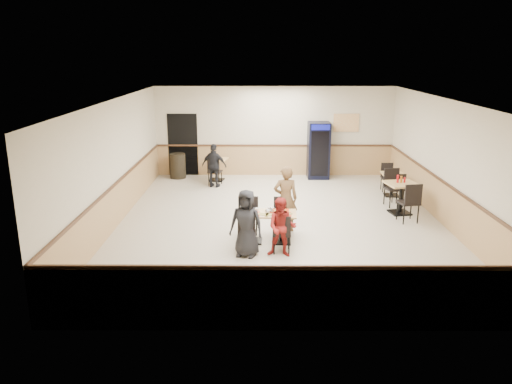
{
  "coord_description": "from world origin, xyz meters",
  "views": [
    {
      "loc": [
        -0.56,
        -11.71,
        4.07
      ],
      "look_at": [
        -0.6,
        -0.5,
        0.92
      ],
      "focal_mm": 35.0,
      "sensor_mm": 36.0,
      "label": 1
    }
  ],
  "objects_px": {
    "side_table_near": "(401,193)",
    "back_table": "(216,166)",
    "diner_woman_left": "(246,223)",
    "lone_diner": "(214,166)",
    "trash_bin": "(178,166)",
    "main_table": "(267,223)",
    "diner_woman_right": "(282,227)",
    "pepsi_cooler": "(318,150)",
    "side_table_far": "(392,181)",
    "diner_man_opposite": "(286,199)"
  },
  "relations": [
    {
      "from": "side_table_near",
      "to": "pepsi_cooler",
      "type": "height_order",
      "value": "pepsi_cooler"
    },
    {
      "from": "main_table",
      "to": "lone_diner",
      "type": "distance_m",
      "value": 4.96
    },
    {
      "from": "side_table_near",
      "to": "lone_diner",
      "type": "bearing_deg",
      "value": 152.45
    },
    {
      "from": "trash_bin",
      "to": "side_table_near",
      "type": "bearing_deg",
      "value": -30.82
    },
    {
      "from": "diner_woman_right",
      "to": "back_table",
      "type": "relative_size",
      "value": 1.58
    },
    {
      "from": "diner_man_opposite",
      "to": "trash_bin",
      "type": "relative_size",
      "value": 1.88
    },
    {
      "from": "diner_woman_left",
      "to": "diner_man_opposite",
      "type": "relative_size",
      "value": 0.91
    },
    {
      "from": "main_table",
      "to": "diner_man_opposite",
      "type": "relative_size",
      "value": 0.84
    },
    {
      "from": "diner_man_opposite",
      "to": "side_table_near",
      "type": "relative_size",
      "value": 1.73
    },
    {
      "from": "diner_woman_right",
      "to": "back_table",
      "type": "height_order",
      "value": "diner_woman_right"
    },
    {
      "from": "pepsi_cooler",
      "to": "side_table_far",
      "type": "bearing_deg",
      "value": -49.29
    },
    {
      "from": "lone_diner",
      "to": "main_table",
      "type": "bearing_deg",
      "value": 124.71
    },
    {
      "from": "diner_woman_left",
      "to": "lone_diner",
      "type": "xyz_separation_m",
      "value": [
        -1.12,
        5.46,
        -0.02
      ]
    },
    {
      "from": "side_table_near",
      "to": "trash_bin",
      "type": "relative_size",
      "value": 1.08
    },
    {
      "from": "side_table_near",
      "to": "side_table_far",
      "type": "distance_m",
      "value": 1.67
    },
    {
      "from": "main_table",
      "to": "trash_bin",
      "type": "xyz_separation_m",
      "value": [
        -2.88,
        5.88,
        -0.04
      ]
    },
    {
      "from": "back_table",
      "to": "pepsi_cooler",
      "type": "distance_m",
      "value": 3.42
    },
    {
      "from": "diner_man_opposite",
      "to": "diner_woman_left",
      "type": "bearing_deg",
      "value": 55.68
    },
    {
      "from": "diner_man_opposite",
      "to": "trash_bin",
      "type": "height_order",
      "value": "diner_man_opposite"
    },
    {
      "from": "lone_diner",
      "to": "back_table",
      "type": "bearing_deg",
      "value": -73.6
    },
    {
      "from": "diner_man_opposite",
      "to": "side_table_near",
      "type": "bearing_deg",
      "value": -161.05
    },
    {
      "from": "diner_woman_left",
      "to": "diner_woman_right",
      "type": "bearing_deg",
      "value": 13.66
    },
    {
      "from": "main_table",
      "to": "diner_man_opposite",
      "type": "xyz_separation_m",
      "value": [
        0.44,
        0.76,
        0.32
      ]
    },
    {
      "from": "back_table",
      "to": "pepsi_cooler",
      "type": "xyz_separation_m",
      "value": [
        3.37,
        0.39,
        0.45
      ]
    },
    {
      "from": "diner_man_opposite",
      "to": "side_table_near",
      "type": "distance_m",
      "value": 3.35
    },
    {
      "from": "side_table_near",
      "to": "back_table",
      "type": "distance_m",
      "value": 6.14
    },
    {
      "from": "main_table",
      "to": "diner_woman_left",
      "type": "bearing_deg",
      "value": -117.9
    },
    {
      "from": "diner_woman_left",
      "to": "pepsi_cooler",
      "type": "bearing_deg",
      "value": 87.39
    },
    {
      "from": "back_table",
      "to": "side_table_far",
      "type": "bearing_deg",
      "value": -18.89
    },
    {
      "from": "main_table",
      "to": "diner_woman_left",
      "type": "relative_size",
      "value": 0.92
    },
    {
      "from": "main_table",
      "to": "back_table",
      "type": "bearing_deg",
      "value": 108.1
    },
    {
      "from": "diner_man_opposite",
      "to": "pepsi_cooler",
      "type": "distance_m",
      "value": 5.34
    },
    {
      "from": "main_table",
      "to": "trash_bin",
      "type": "height_order",
      "value": "trash_bin"
    },
    {
      "from": "diner_woman_left",
      "to": "trash_bin",
      "type": "distance_m",
      "value": 7.07
    },
    {
      "from": "main_table",
      "to": "back_table",
      "type": "relative_size",
      "value": 1.64
    },
    {
      "from": "side_table_far",
      "to": "trash_bin",
      "type": "relative_size",
      "value": 0.82
    },
    {
      "from": "main_table",
      "to": "diner_man_opposite",
      "type": "distance_m",
      "value": 0.93
    },
    {
      "from": "side_table_near",
      "to": "side_table_far",
      "type": "bearing_deg",
      "value": 82.65
    },
    {
      "from": "side_table_far",
      "to": "pepsi_cooler",
      "type": "relative_size",
      "value": 0.36
    },
    {
      "from": "lone_diner",
      "to": "back_table",
      "type": "height_order",
      "value": "lone_diner"
    },
    {
      "from": "back_table",
      "to": "pepsi_cooler",
      "type": "height_order",
      "value": "pepsi_cooler"
    },
    {
      "from": "trash_bin",
      "to": "back_table",
      "type": "bearing_deg",
      "value": -14.79
    },
    {
      "from": "diner_man_opposite",
      "to": "trash_bin",
      "type": "xyz_separation_m",
      "value": [
        -3.32,
        5.12,
        -0.36
      ]
    },
    {
      "from": "diner_woman_left",
      "to": "side_table_near",
      "type": "relative_size",
      "value": 1.57
    },
    {
      "from": "back_table",
      "to": "trash_bin",
      "type": "relative_size",
      "value": 0.96
    },
    {
      "from": "main_table",
      "to": "diner_woman_right",
      "type": "height_order",
      "value": "diner_woman_right"
    },
    {
      "from": "diner_woman_left",
      "to": "lone_diner",
      "type": "height_order",
      "value": "diner_woman_left"
    },
    {
      "from": "diner_woman_right",
      "to": "side_table_near",
      "type": "xyz_separation_m",
      "value": [
        3.23,
        2.85,
        -0.08
      ]
    },
    {
      "from": "side_table_near",
      "to": "back_table",
      "type": "xyz_separation_m",
      "value": [
        -5.07,
        3.47,
        -0.06
      ]
    },
    {
      "from": "diner_woman_right",
      "to": "trash_bin",
      "type": "height_order",
      "value": "diner_woman_right"
    }
  ]
}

